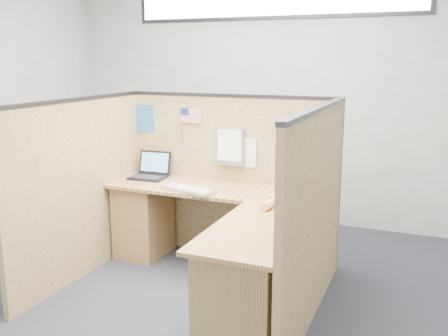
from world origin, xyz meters
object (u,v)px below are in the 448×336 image
at_px(l_desk, 218,242).
at_px(mouse, 276,199).
at_px(keyboard, 189,190).
at_px(laptop, 151,171).

relative_size(l_desk, mouse, 19.62).
height_order(l_desk, keyboard, keyboard).
relative_size(laptop, mouse, 3.43).
xyz_separation_m(laptop, mouse, (1.34, -0.34, -0.04)).
distance_m(laptop, mouse, 1.38).
bearing_deg(laptop, keyboard, -34.51).
bearing_deg(l_desk, mouse, 24.27).
relative_size(laptop, keyboard, 0.66).
distance_m(laptop, keyboard, 0.66).
distance_m(l_desk, laptop, 1.13).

